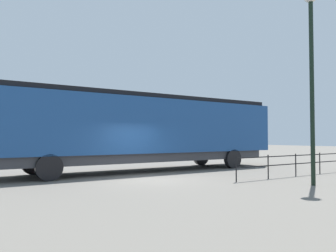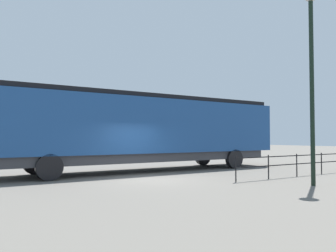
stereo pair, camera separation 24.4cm
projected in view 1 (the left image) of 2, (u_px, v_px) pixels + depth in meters
ground_plane at (151, 180)px, 14.05m from camera, size 120.00×120.00×0.00m
locomotive at (150, 129)px, 18.02m from camera, size 3.17×16.13×3.98m
lamp_post at (311, 45)px, 12.60m from camera, size 0.55×0.55×7.42m
platform_fence at (308, 161)px, 15.94m from camera, size 0.05×9.57×1.03m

